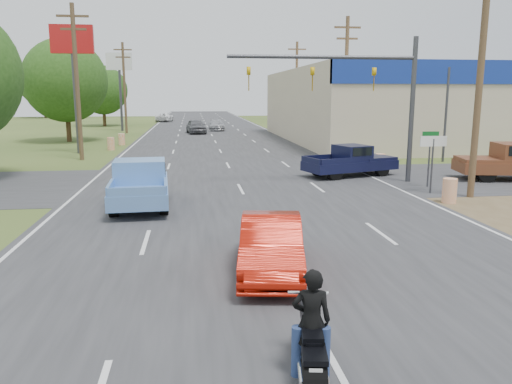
{
  "coord_description": "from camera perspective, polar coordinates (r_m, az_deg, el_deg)",
  "views": [
    {
      "loc": [
        -2.18,
        -6.41,
        4.25
      ],
      "look_at": [
        -0.24,
        8.66,
        1.3
      ],
      "focal_mm": 35.0,
      "sensor_mm": 36.0,
      "label": 1
    }
  ],
  "objects": [
    {
      "name": "utility_pole_1",
      "position": [
        22.67,
        24.3,
        12.75
      ],
      "size": [
        2.0,
        0.28,
        10.0
      ],
      "color": "#4C3823",
      "rests_on": "ground"
    },
    {
      "name": "rider",
      "position": [
        7.83,
        6.34,
        -15.09
      ],
      "size": [
        0.65,
        0.48,
        1.64
      ],
      "primitive_type": "imported",
      "rotation": [
        0.0,
        0.0,
        2.98
      ],
      "color": "black",
      "rests_on": "ground"
    },
    {
      "name": "pole_sign_left_near",
      "position": [
        39.4,
        -20.2,
        14.59
      ],
      "size": [
        3.0,
        0.35,
        9.2
      ],
      "color": "#3F3F44",
      "rests_on": "ground"
    },
    {
      "name": "lane_sign",
      "position": [
        23.01,
        19.57,
        4.5
      ],
      "size": [
        1.2,
        0.08,
        2.52
      ],
      "color": "#3F3F44",
      "rests_on": "ground"
    },
    {
      "name": "tree_6",
      "position": [
        105.18,
        -23.17,
        11.36
      ],
      "size": [
        8.82,
        8.82,
        10.92
      ],
      "color": "#422D19",
      "rests_on": "ground"
    },
    {
      "name": "barrel_1",
      "position": [
        29.15,
        14.02,
        3.27
      ],
      "size": [
        0.56,
        0.56,
        1.0
      ],
      "primitive_type": "cylinder",
      "color": "orange",
      "rests_on": "ground"
    },
    {
      "name": "tree_1",
      "position": [
        49.73,
        -20.97,
        11.81
      ],
      "size": [
        7.56,
        7.56,
        9.36
      ],
      "color": "#422D19",
      "rests_on": "ground"
    },
    {
      "name": "barrel_0",
      "position": [
        21.37,
        21.24,
        0.13
      ],
      "size": [
        0.56,
        0.56,
        1.0
      ],
      "primitive_type": "cylinder",
      "color": "orange",
      "rests_on": "ground"
    },
    {
      "name": "pole_sign_left_far",
      "position": [
        63.02,
        -15.35,
        13.27
      ],
      "size": [
        3.0,
        0.35,
        9.2
      ],
      "color": "#3F3F44",
      "rests_on": "ground"
    },
    {
      "name": "utility_pole_3",
      "position": [
        56.63,
        4.65,
        12.04
      ],
      "size": [
        2.0,
        0.28,
        10.0
      ],
      "color": "#4C3823",
      "rests_on": "ground"
    },
    {
      "name": "brown_pickup",
      "position": [
        28.51,
        27.26,
        3.12
      ],
      "size": [
        5.97,
        3.23,
        1.88
      ],
      "rotation": [
        0.0,
        0.0,
        1.38
      ],
      "color": "black",
      "rests_on": "ground"
    },
    {
      "name": "tree_5",
      "position": [
        106.4,
        10.47,
        11.7
      ],
      "size": [
        7.98,
        7.98,
        9.88
      ],
      "color": "#422D19",
      "rests_on": "ground"
    },
    {
      "name": "barrel_3",
      "position": [
        44.97,
        -15.1,
        5.83
      ],
      "size": [
        0.56,
        0.56,
        1.0
      ],
      "primitive_type": "cylinder",
      "color": "orange",
      "rests_on": "ground"
    },
    {
      "name": "main_road",
      "position": [
        46.65,
        -4.67,
        5.74
      ],
      "size": [
        15.0,
        180.0,
        0.02
      ],
      "primitive_type": "cube",
      "color": "#2D2D30",
      "rests_on": "ground"
    },
    {
      "name": "tree_2",
      "position": [
        73.4,
        -17.11,
        11.07
      ],
      "size": [
        6.72,
        6.72,
        8.32
      ],
      "color": "#422D19",
      "rests_on": "ground"
    },
    {
      "name": "street_name_sign",
      "position": [
        24.65,
        19.21,
        4.23
      ],
      "size": [
        0.8,
        0.08,
        2.61
      ],
      "color": "#3F3F44",
      "rests_on": "ground"
    },
    {
      "name": "cross_road",
      "position": [
        24.87,
        -2.21,
        1.16
      ],
      "size": [
        120.0,
        10.0,
        0.02
      ],
      "primitive_type": "cube",
      "color": "#2D2D30",
      "rests_on": "ground"
    },
    {
      "name": "barrel_2",
      "position": [
        41.07,
        -16.24,
        5.32
      ],
      "size": [
        0.56,
        0.56,
        1.0
      ],
      "primitive_type": "cylinder",
      "color": "orange",
      "rests_on": "ground"
    },
    {
      "name": "distant_car_grey",
      "position": [
        57.12,
        -6.87,
        7.46
      ],
      "size": [
        2.49,
        4.94,
        1.61
      ],
      "primitive_type": "imported",
      "rotation": [
        0.0,
        0.0,
        0.13
      ],
      "color": "#59595E",
      "rests_on": "ground"
    },
    {
      "name": "signal_mast",
      "position": [
        24.74,
        11.79,
        12.05
      ],
      "size": [
        9.12,
        0.4,
        7.0
      ],
      "color": "#3F3F44",
      "rests_on": "ground"
    },
    {
      "name": "motorcycle",
      "position": [
        7.93,
        6.32,
        -17.41
      ],
      "size": [
        0.76,
        2.17,
        1.1
      ],
      "rotation": [
        0.0,
        0.0,
        -0.16
      ],
      "color": "black",
      "rests_on": "ground"
    },
    {
      "name": "utility_pole_6",
      "position": [
        58.87,
        -14.81,
        11.68
      ],
      "size": [
        2.0,
        0.28,
        10.0
      ],
      "color": "#4C3823",
      "rests_on": "ground"
    },
    {
      "name": "navy_pickup",
      "position": [
        27.11,
        10.92,
        3.56
      ],
      "size": [
        5.35,
        3.37,
        1.66
      ],
      "rotation": [
        0.0,
        0.0,
        -1.26
      ],
      "color": "black",
      "rests_on": "ground"
    },
    {
      "name": "utility_pole_2",
      "position": [
        39.2,
        10.23,
        12.38
      ],
      "size": [
        2.0,
        0.28,
        10.0
      ],
      "color": "#4C3823",
      "rests_on": "ground"
    },
    {
      "name": "blue_pickup",
      "position": [
        19.97,
        -13.08,
        1.08
      ],
      "size": [
        2.39,
        5.54,
        1.8
      ],
      "rotation": [
        0.0,
        0.0,
        0.05
      ],
      "color": "black",
      "rests_on": "ground"
    },
    {
      "name": "distant_car_white",
      "position": [
        83.84,
        -10.41,
        8.4
      ],
      "size": [
        2.93,
        5.38,
        1.43
      ],
      "primitive_type": "imported",
      "rotation": [
        0.0,
        0.0,
        3.03
      ],
      "color": "white",
      "rests_on": "ground"
    },
    {
      "name": "red_convertible",
      "position": [
        12.1,
        1.74,
        -6.17
      ],
      "size": [
        2.04,
        4.3,
        1.36
      ],
      "primitive_type": "imported",
      "rotation": [
        0.0,
        0.0,
        -0.15
      ],
      "color": "#AC1507",
      "rests_on": "ground"
    },
    {
      "name": "utility_pole_5",
      "position": [
        35.19,
        -19.81,
        12.1
      ],
      "size": [
        2.0,
        0.28,
        10.0
      ],
      "color": "#4C3823",
      "rests_on": "ground"
    },
    {
      "name": "distant_car_silver",
      "position": [
        62.01,
        -4.53,
        7.66
      ],
      "size": [
        1.93,
        4.67,
        1.35
      ],
      "primitive_type": "imported",
      "rotation": [
        0.0,
        0.0,
        -0.01
      ],
      "color": "#A6A6AB",
      "rests_on": "ground"
    }
  ]
}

